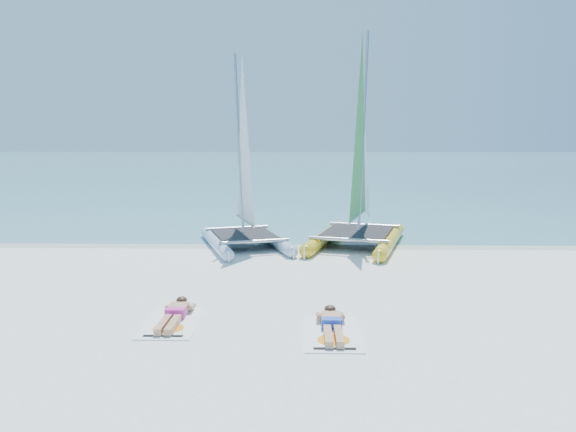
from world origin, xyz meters
name	(u,v)px	position (x,y,z in m)	size (l,w,h in m)	color
ground	(310,291)	(0.00, 0.00, 0.00)	(140.00, 140.00, 0.00)	white
sea	(303,163)	(0.00, 63.00, 0.01)	(140.00, 115.00, 0.01)	#77B7C7
wet_sand_strip	(308,245)	(0.00, 5.50, 0.00)	(140.00, 1.40, 0.01)	silver
catamaran_blue	(244,187)	(-2.04, 5.26, 1.90)	(3.55, 5.12, 6.36)	#A3C1D7
catamaran_yellow	(361,174)	(1.72, 5.93, 2.26)	(3.84, 5.77, 7.17)	yellow
towel_a	(173,323)	(-2.62, -2.30, 0.01)	(1.00, 1.85, 0.02)	white
sunbather_a	(175,314)	(-2.62, -2.10, 0.12)	(0.37, 1.73, 0.26)	tan
towel_b	(332,334)	(0.34, -2.82, 0.01)	(1.00, 1.85, 0.02)	white
sunbather_b	(332,324)	(0.34, -2.63, 0.12)	(0.37, 1.73, 0.26)	tan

